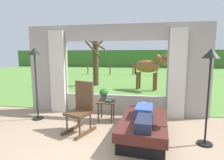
# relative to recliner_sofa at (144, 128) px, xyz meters

# --- Properties ---
(ground_plane) EXTENTS (12.00, 12.00, 0.00)m
(ground_plane) POSITION_rel_recliner_sofa_xyz_m (-0.84, -0.77, -0.22)
(ground_plane) COLOR gray
(back_wall_with_window) EXTENTS (5.20, 0.12, 2.55)m
(back_wall_with_window) POSITION_rel_recliner_sofa_xyz_m (-0.84, 1.49, 1.03)
(back_wall_with_window) COLOR #9E998E
(back_wall_with_window) RESTS_ON ground_plane
(curtain_panel_left) EXTENTS (0.44, 0.10, 2.40)m
(curtain_panel_left) POSITION_rel_recliner_sofa_xyz_m (-2.53, 1.35, 0.98)
(curtain_panel_left) COLOR beige
(curtain_panel_left) RESTS_ON ground_plane
(curtain_panel_right) EXTENTS (0.44, 0.10, 2.40)m
(curtain_panel_right) POSITION_rel_recliner_sofa_xyz_m (0.85, 1.35, 0.98)
(curtain_panel_right) COLOR beige
(curtain_panel_right) RESTS_ON ground_plane
(outdoor_pasture_lawn) EXTENTS (36.00, 21.68, 0.02)m
(outdoor_pasture_lawn) POSITION_rel_recliner_sofa_xyz_m (-0.84, 12.39, -0.21)
(outdoor_pasture_lawn) COLOR #568438
(outdoor_pasture_lawn) RESTS_ON ground_plane
(distant_hill_ridge) EXTENTS (36.00, 2.00, 2.40)m
(distant_hill_ridge) POSITION_rel_recliner_sofa_xyz_m (-0.84, 22.23, 0.98)
(distant_hill_ridge) COLOR #3E6F2E
(distant_hill_ridge) RESTS_ON ground_plane
(recliner_sofa) EXTENTS (1.06, 1.78, 0.42)m
(recliner_sofa) POSITION_rel_recliner_sofa_xyz_m (0.00, 0.00, 0.00)
(recliner_sofa) COLOR black
(recliner_sofa) RESTS_ON ground_plane
(reclining_person) EXTENTS (0.40, 1.44, 0.22)m
(reclining_person) POSITION_rel_recliner_sofa_xyz_m (-0.00, -0.05, 0.30)
(reclining_person) COLOR #334C8C
(reclining_person) RESTS_ON recliner_sofa
(rocking_chair) EXTENTS (0.67, 0.80, 1.12)m
(rocking_chair) POSITION_rel_recliner_sofa_xyz_m (-1.38, 0.13, 0.33)
(rocking_chair) COLOR #4C331E
(rocking_chair) RESTS_ON ground_plane
(side_table) EXTENTS (0.44, 0.44, 0.52)m
(side_table) POSITION_rel_recliner_sofa_xyz_m (-0.96, 0.86, 0.21)
(side_table) COLOR #4C331E
(side_table) RESTS_ON ground_plane
(potted_plant) EXTENTS (0.22, 0.22, 0.32)m
(potted_plant) POSITION_rel_recliner_sofa_xyz_m (-1.04, 0.92, 0.48)
(potted_plant) COLOR #4C5156
(potted_plant) RESTS_ON side_table
(book_stack) EXTENTS (0.18, 0.17, 0.05)m
(book_stack) POSITION_rel_recliner_sofa_xyz_m (-0.87, 0.79, 0.32)
(book_stack) COLOR black
(book_stack) RESTS_ON side_table
(floor_lamp_left) EXTENTS (0.32, 0.32, 1.88)m
(floor_lamp_left) POSITION_rel_recliner_sofa_xyz_m (-2.79, 0.65, 1.30)
(floor_lamp_left) COLOR black
(floor_lamp_left) RESTS_ON ground_plane
(floor_lamp_right) EXTENTS (0.32, 0.32, 1.82)m
(floor_lamp_right) POSITION_rel_recliner_sofa_xyz_m (1.15, -0.09, 1.25)
(floor_lamp_right) COLOR black
(floor_lamp_right) RESTS_ON ground_plane
(horse) EXTENTS (1.80, 0.98, 1.73)m
(horse) POSITION_rel_recliner_sofa_xyz_m (0.24, 5.17, 0.94)
(horse) COLOR brown
(horse) RESTS_ON outdoor_pasture_lawn
(pasture_tree) EXTENTS (1.48, 1.42, 3.20)m
(pasture_tree) POSITION_rel_recliner_sofa_xyz_m (-2.62, 6.05, 1.36)
(pasture_tree) COLOR #4C3823
(pasture_tree) RESTS_ON outdoor_pasture_lawn
(pasture_fence_line) EXTENTS (16.10, 0.10, 1.10)m
(pasture_fence_line) POSITION_rel_recliner_sofa_xyz_m (-0.84, 11.75, 0.53)
(pasture_fence_line) COLOR brown
(pasture_fence_line) RESTS_ON outdoor_pasture_lawn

